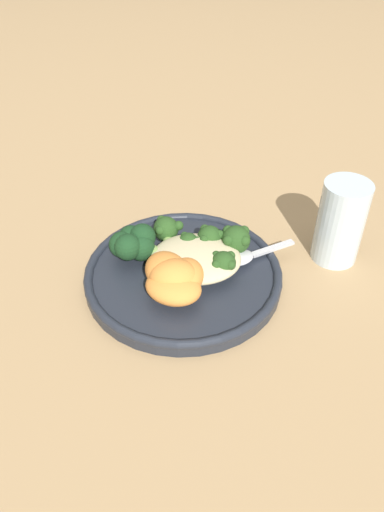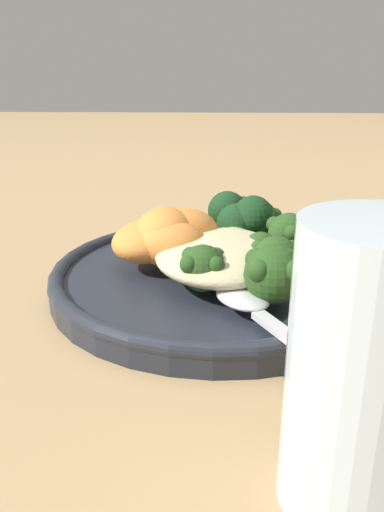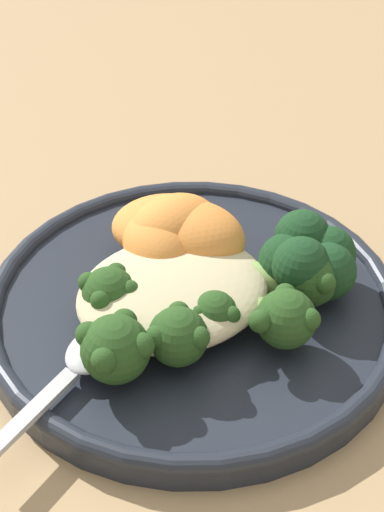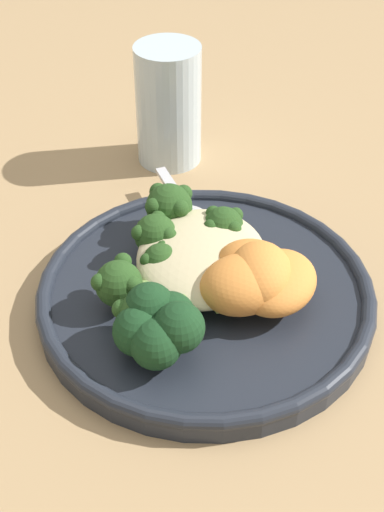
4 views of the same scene
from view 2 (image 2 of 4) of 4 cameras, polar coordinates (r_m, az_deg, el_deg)
name	(u,v)px [view 2 (image 2 of 4)]	position (r m, az deg, el deg)	size (l,w,h in m)	color
ground_plane	(237,285)	(0.41, 5.15, -3.36)	(4.00, 4.00, 0.00)	tan
plate	(214,276)	(0.40, 2.58, -2.31)	(0.26, 0.26, 0.02)	#232833
quinoa_mound	(222,255)	(0.37, 3.40, 0.09)	(0.12, 0.10, 0.03)	beige
broccoli_stalk_0	(202,264)	(0.35, 1.18, -0.88)	(0.11, 0.03, 0.03)	#8EB25B
broccoli_stalk_1	(264,272)	(0.33, 8.23, -1.83)	(0.11, 0.08, 0.04)	#8EB25B
broccoli_stalk_2	(261,258)	(0.37, 7.85, -0.25)	(0.07, 0.08, 0.03)	#8EB25B
broccoli_stalk_3	(239,250)	(0.39, 5.44, 0.71)	(0.05, 0.09, 0.03)	#8EB25B
broccoli_stalk_4	(260,239)	(0.41, 7.82, 1.95)	(0.05, 0.13, 0.03)	#8EB25B
broccoli_stalk_5	(248,228)	(0.44, 6.40, 3.23)	(0.08, 0.08, 0.04)	#8EB25B
sweet_potato_chunk_0	(180,233)	(0.41, -1.39, 2.69)	(0.06, 0.05, 0.04)	orange
sweet_potato_chunk_1	(171,244)	(0.38, -2.40, 1.39)	(0.05, 0.04, 0.04)	orange
sweet_potato_chunk_2	(165,236)	(0.39, -3.13, 2.34)	(0.06, 0.05, 0.04)	orange
sweet_potato_chunk_3	(149,242)	(0.40, -4.96, 1.66)	(0.07, 0.06, 0.03)	orange
kale_tuft	(242,217)	(0.45, 5.79, 4.50)	(0.06, 0.06, 0.04)	#193D1E
spoon	(246,303)	(0.32, 6.25, -5.31)	(0.11, 0.07, 0.01)	silver
water_glass	(371,374)	(0.20, 19.78, -12.53)	(0.06, 0.06, 0.12)	silver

